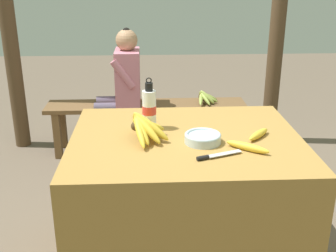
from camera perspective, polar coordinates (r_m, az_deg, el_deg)
The scene contains 12 objects.
market_counter at distance 2.27m, azimuth 2.30°, elevation -10.41°, with size 1.15×0.94×0.76m.
banana_bunch_ripe at distance 2.05m, azimuth -3.21°, elevation 0.04°, with size 0.20×0.35×0.15m.
serving_bowl at distance 2.03m, azimuth 4.73°, elevation -1.58°, with size 0.18×0.18×0.05m.
water_bottle at distance 2.18m, azimuth -2.56°, elevation 2.38°, with size 0.07×0.07×0.27m.
loose_banana_front at distance 1.97m, azimuth 10.72°, elevation -2.80°, with size 0.19×0.16×0.04m.
loose_banana_side at distance 2.13m, azimuth 12.16°, elevation -1.11°, with size 0.14×0.16×0.04m.
knife at distance 1.88m, azimuth 6.09°, elevation -4.05°, with size 0.21×0.10×0.02m.
wooden_bench at distance 3.69m, azimuth -2.92°, elevation 2.01°, with size 1.73×0.32×0.44m.
seated_vendor at distance 3.59m, azimuth -6.20°, elevation 5.77°, with size 0.40×0.39×1.10m.
banana_bunch_green at distance 3.69m, azimuth 5.01°, elevation 4.00°, with size 0.19×0.29×0.13m.
support_post_near at distance 3.90m, azimuth -20.85°, elevation 12.75°, with size 0.13×0.13×2.21m.
support_post_far at distance 3.89m, azimuth 14.67°, elevation 13.39°, with size 0.13×0.13×2.21m.
Camera 1 is at (-0.19, -1.94, 1.55)m, focal length 45.00 mm.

